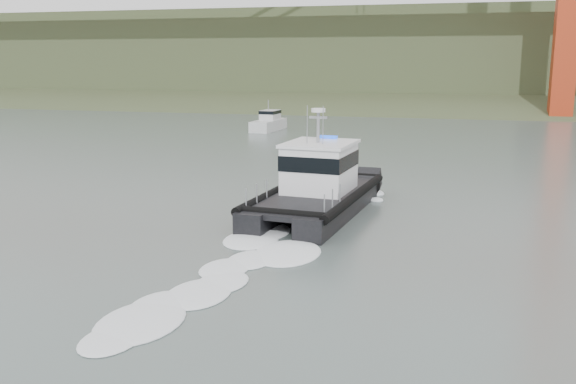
# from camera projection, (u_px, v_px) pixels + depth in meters

# --- Properties ---
(ground) EXTENTS (400.00, 400.00, 0.00)m
(ground) POSITION_uv_depth(u_px,v_px,m) (297.00, 298.00, 21.92)
(ground) COLOR #4E5D59
(ground) RESTS_ON ground
(headlands) EXTENTS (500.00, 105.36, 27.12)m
(headlands) POSITION_uv_depth(u_px,v_px,m) (441.00, 64.00, 139.10)
(headlands) COLOR #3D4B2A
(headlands) RESTS_ON ground
(patrol_boat) EXTENTS (5.32, 12.10, 5.71)m
(patrol_boat) POSITION_uv_depth(u_px,v_px,m) (317.00, 186.00, 34.06)
(patrol_boat) COLOR black
(patrol_boat) RESTS_ON ground
(motorboat) EXTENTS (2.70, 6.71, 3.61)m
(motorboat) POSITION_uv_depth(u_px,v_px,m) (269.00, 122.00, 73.98)
(motorboat) COLOR silver
(motorboat) RESTS_ON ground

